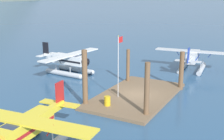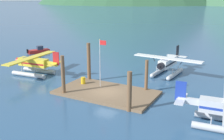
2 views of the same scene
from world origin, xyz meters
The scene contains 11 objects.
ground_plane centered at (0.00, 0.00, 0.00)m, with size 1200.00×1200.00×0.00m, color #2D5175.
dock_platform centered at (0.00, 0.00, 0.15)m, with size 12.01×6.75×0.30m, color brown.
piling_near_left centered at (-4.27, -2.80, 2.42)m, with size 0.45×0.45×4.84m, color brown.
piling_near_right centered at (4.57, -3.29, 2.12)m, with size 0.50×0.50×4.25m, color brown.
piling_far_left centered at (-4.58, 3.20, 2.69)m, with size 0.50×0.50×5.38m, color brown.
piling_far_right centered at (4.02, 2.89, 2.03)m, with size 0.40×0.40×4.06m, color brown.
flagpole centered at (-1.50, 1.28, 4.11)m, with size 0.95×0.10×6.14m.
fuel_drum centered at (-4.14, 1.08, 0.74)m, with size 0.62×0.62×0.88m.
seaplane_white_bow_right centered at (4.11, 11.43, 1.58)m, with size 10.47×7.97×3.84m.
seaplane_yellow_port_fwd centered at (-13.69, 1.83, 1.58)m, with size 7.96×10.48×3.84m.
seaplane_silver_stbd_aft centered at (13.75, -2.34, 1.58)m, with size 7.96×10.48×3.84m.
Camera 1 is at (-26.29, -11.41, 10.28)m, focal length 47.25 mm.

